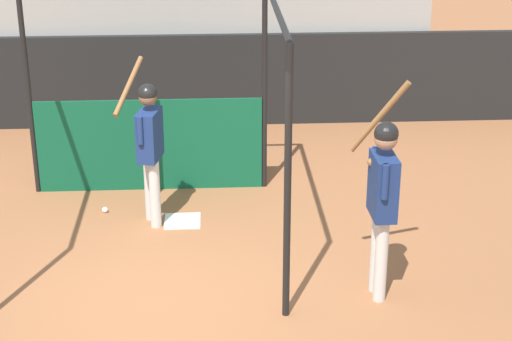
{
  "coord_description": "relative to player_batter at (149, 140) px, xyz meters",
  "views": [
    {
      "loc": [
        0.55,
        -7.63,
        4.55
      ],
      "look_at": [
        1.04,
        0.95,
        1.04
      ],
      "focal_mm": 60.0,
      "sensor_mm": 36.0,
      "label": 1
    }
  ],
  "objects": [
    {
      "name": "home_plate",
      "position": [
        0.36,
        -0.01,
        -1.06
      ],
      "size": [
        0.44,
        0.44,
        0.02
      ],
      "color": "white",
      "rests_on": "ground"
    },
    {
      "name": "ground_plane",
      "position": [
        0.17,
        -1.89,
        -1.07
      ],
      "size": [
        60.0,
        60.0,
        0.0
      ],
      "primitive_type": "plane",
      "color": "#935B38"
    },
    {
      "name": "baseball",
      "position": [
        -0.62,
        0.31,
        -1.03
      ],
      "size": [
        0.07,
        0.07,
        0.07
      ],
      "color": "white",
      "rests_on": "ground"
    },
    {
      "name": "player_batter",
      "position": [
        0.0,
        0.0,
        0.0
      ],
      "size": [
        0.58,
        0.95,
        1.93
      ],
      "rotation": [
        0.0,
        0.0,
        1.36
      ],
      "color": "silver",
      "rests_on": "ground"
    },
    {
      "name": "batting_cage",
      "position": [
        -0.07,
        0.39,
        0.16
      ],
      "size": [
        3.08,
        3.33,
        2.79
      ],
      "color": "black",
      "rests_on": "ground"
    },
    {
      "name": "player_waiting",
      "position": [
        2.41,
        -1.87,
        0.1
      ],
      "size": [
        0.57,
        0.8,
        2.22
      ],
      "rotation": [
        0.0,
        0.0,
        1.6
      ],
      "color": "silver",
      "rests_on": "ground"
    },
    {
      "name": "outfield_wall",
      "position": [
        0.17,
        3.63,
        -0.33
      ],
      "size": [
        24.0,
        0.12,
        1.48
      ],
      "color": "black",
      "rests_on": "ground"
    },
    {
      "name": "bleacher_section",
      "position": [
        0.17,
        5.29,
        0.51
      ],
      "size": [
        8.15,
        3.2,
        3.16
      ],
      "color": "#9E9E99",
      "rests_on": "ground"
    }
  ]
}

